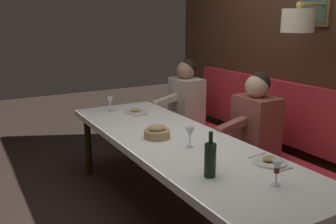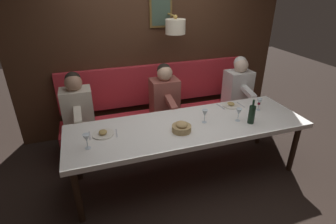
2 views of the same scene
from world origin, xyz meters
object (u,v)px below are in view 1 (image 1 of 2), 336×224
Objects in this scene: dining_table at (177,147)px; bread_bowl at (157,132)px; wine_bottle at (210,159)px; diner_near at (256,117)px; wine_glass_2 at (190,133)px; diner_middle at (186,94)px; wine_glass_1 at (277,167)px; wine_glass_0 at (212,151)px; wine_glass_3 at (110,101)px.

bread_bowl is (-0.12, 0.14, 0.11)m from dining_table.
diner_near is at bearing 34.42° from wine_bottle.
wine_glass_2 is at bearing -166.20° from diner_near.
wine_bottle is (-1.08, -1.96, 0.04)m from diner_middle.
diner_near is at bearing -90.00° from diner_middle.
wine_glass_1 reaches higher than dining_table.
diner_middle is at bearing 62.02° from wine_glass_0.
wine_glass_1 is at bearing -66.91° from wine_glass_0.
diner_near is 1.32m from wine_glass_1.
wine_glass_0 is 0.75m from bread_bowl.
wine_glass_2 is 1.00× the size of wine_glass_3.
diner_near reaches higher than bread_bowl.
wine_glass_0 is 0.75× the size of bread_bowl.
wine_glass_3 is at bearing 131.63° from diner_near.
bread_bowl is (-0.19, 1.16, -0.07)m from wine_glass_1.
wine_glass_2 is (0.09, 0.41, 0.00)m from wine_glass_0.
wine_glass_2 is (-0.09, 0.82, 0.00)m from wine_glass_1.
wine_bottle reaches higher than wine_glass_1.
wine_bottle is at bearing -95.34° from bread_bowl.
wine_glass_3 is (-1.02, -0.08, 0.04)m from diner_middle.
wine_glass_2 is 0.75× the size of bread_bowl.
bread_bowl is at bearing 107.94° from wine_glass_2.
wine_glass_3 is 0.75× the size of bread_bowl.
wine_bottle is at bearing -129.91° from wine_glass_0.
wine_glass_0 is 1.77m from wine_glass_3.
wine_glass_0 and wine_glass_3 have the same top height.
bread_bowl is at bearing -132.06° from diner_middle.
diner_near is 1.01m from bread_bowl.
wine_glass_2 is (-0.01, -0.20, 0.18)m from dining_table.
wine_glass_3 is at bearing 96.69° from dining_table.
wine_glass_2 is 0.55× the size of wine_bottle.
wine_bottle is at bearing -105.31° from dining_table.
bread_bowl is at bearing -88.89° from wine_glass_3.
wine_glass_1 is at bearing -84.41° from wine_glass_3.
wine_glass_0 reaches higher than dining_table.
wine_glass_1 is at bearing -109.55° from diner_middle.
diner_middle reaches higher than wine_glass_0.
wine_glass_1 is (-0.80, -1.04, 0.04)m from diner_near.
diner_middle is at bearing 47.94° from bread_bowl.
wine_glass_1 is 1.00× the size of wine_glass_2.
diner_near is 4.82× the size of wine_glass_3.
wine_glass_2 is at bearing 77.13° from wine_glass_0.
wine_glass_1 is 0.41m from wine_bottle.
wine_glass_0 is 0.42m from wine_glass_2.
wine_glass_1 and wine_glass_3 have the same top height.
wine_glass_1 is (-0.80, -2.27, 0.04)m from diner_middle.
dining_table is 9.54× the size of wine_bottle.
diner_near is at bearing -6.75° from bread_bowl.
diner_middle is at bearing 70.45° from wine_glass_1.
diner_middle reaches higher than dining_table.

